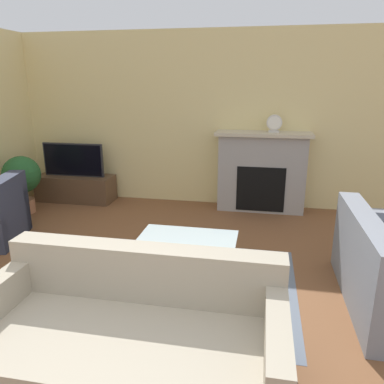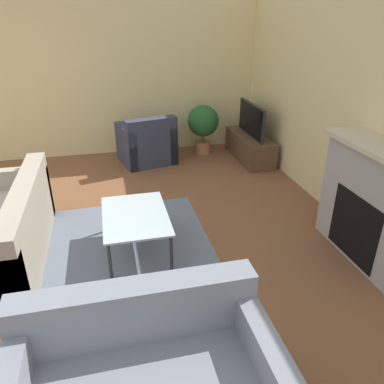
{
  "view_description": "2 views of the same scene",
  "coord_description": "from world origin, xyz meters",
  "px_view_note": "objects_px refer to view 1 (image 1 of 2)",
  "views": [
    {
      "loc": [
        0.96,
        -1.06,
        1.94
      ],
      "look_at": [
        0.24,
        2.66,
        0.82
      ],
      "focal_mm": 35.0,
      "sensor_mm": 36.0,
      "label": 1
    },
    {
      "loc": [
        3.73,
        2.1,
        2.34
      ],
      "look_at": [
        0.58,
        2.84,
        0.78
      ],
      "focal_mm": 35.0,
      "sensor_mm": 36.0,
      "label": 2
    }
  ],
  "objects_px": {
    "tv": "(73,160)",
    "coffee_table": "(186,243)",
    "couch_sectional": "(130,343)",
    "potted_plant": "(22,177)",
    "mantel_clock": "(274,123)"
  },
  "relations": [
    {
      "from": "tv",
      "to": "coffee_table",
      "type": "distance_m",
      "value": 3.25
    },
    {
      "from": "coffee_table",
      "to": "couch_sectional",
      "type": "bearing_deg",
      "value": -93.63
    },
    {
      "from": "potted_plant",
      "to": "mantel_clock",
      "type": "bearing_deg",
      "value": 12.86
    },
    {
      "from": "potted_plant",
      "to": "tv",
      "type": "bearing_deg",
      "value": 56.99
    },
    {
      "from": "tv",
      "to": "couch_sectional",
      "type": "height_order",
      "value": "tv"
    },
    {
      "from": "mantel_clock",
      "to": "tv",
      "type": "bearing_deg",
      "value": -177.89
    },
    {
      "from": "potted_plant",
      "to": "mantel_clock",
      "type": "relative_size",
      "value": 3.42
    },
    {
      "from": "couch_sectional",
      "to": "potted_plant",
      "type": "distance_m",
      "value": 3.99
    },
    {
      "from": "mantel_clock",
      "to": "couch_sectional",
      "type": "bearing_deg",
      "value": -104.08
    },
    {
      "from": "coffee_table",
      "to": "tv",
      "type": "bearing_deg",
      "value": 136.91
    },
    {
      "from": "potted_plant",
      "to": "mantel_clock",
      "type": "height_order",
      "value": "mantel_clock"
    },
    {
      "from": "couch_sectional",
      "to": "coffee_table",
      "type": "bearing_deg",
      "value": 86.37
    },
    {
      "from": "couch_sectional",
      "to": "potted_plant",
      "type": "bearing_deg",
      "value": 133.51
    },
    {
      "from": "couch_sectional",
      "to": "potted_plant",
      "type": "relative_size",
      "value": 2.28
    },
    {
      "from": "couch_sectional",
      "to": "potted_plant",
      "type": "xyz_separation_m",
      "value": [
        -2.74,
        2.89,
        0.27
      ]
    }
  ]
}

